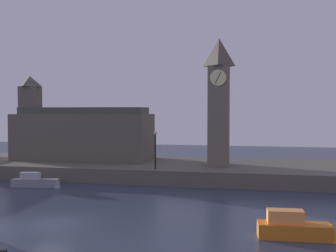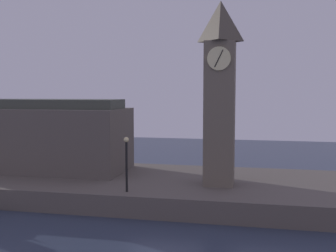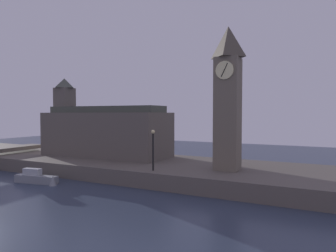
# 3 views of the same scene
# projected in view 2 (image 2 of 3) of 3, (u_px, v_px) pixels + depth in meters

# --- Properties ---
(far_embankment) EXTENTS (70.00, 12.00, 1.50)m
(far_embankment) POSITION_uv_depth(u_px,v_px,m) (104.00, 184.00, 33.24)
(far_embankment) COLOR #5B544C
(far_embankment) RESTS_ON ground
(clock_tower) EXTENTS (2.39, 2.43, 13.39)m
(clock_tower) POSITION_uv_depth(u_px,v_px,m) (220.00, 91.00, 29.40)
(clock_tower) COLOR #6B6051
(clock_tower) RESTS_ON far_embankment
(parliament_hall) EXTENTS (16.17, 6.35, 10.07)m
(parliament_hall) POSITION_uv_depth(u_px,v_px,m) (31.00, 134.00, 35.79)
(parliament_hall) COLOR #5B544C
(parliament_hall) RESTS_ON far_embankment
(streetlamp) EXTENTS (0.36, 0.36, 3.80)m
(streetlamp) POSITION_uv_depth(u_px,v_px,m) (126.00, 158.00, 27.60)
(streetlamp) COLOR black
(streetlamp) RESTS_ON far_embankment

